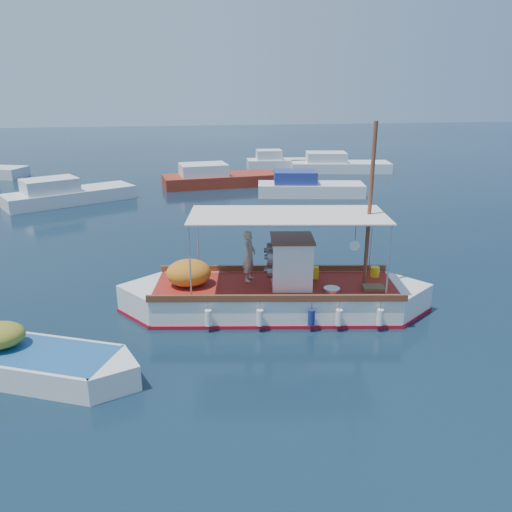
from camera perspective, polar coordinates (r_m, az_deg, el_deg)
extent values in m
plane|color=black|center=(16.07, 1.73, -5.87)|extent=(160.00, 160.00, 0.00)
cube|color=white|center=(15.67, 2.17, -5.17)|extent=(7.68, 3.64, 1.08)
cube|color=white|center=(15.93, -11.25, -5.12)|extent=(2.43, 2.43, 1.08)
cube|color=white|center=(16.26, 15.33, -4.95)|extent=(2.43, 2.43, 1.08)
cube|color=maroon|center=(15.80, 2.16, -6.24)|extent=(7.79, 3.74, 0.18)
cube|color=maroon|center=(15.47, 2.20, -3.40)|extent=(7.65, 3.45, 0.06)
cube|color=brown|center=(16.58, 2.01, -1.41)|extent=(7.39, 1.33, 0.20)
cube|color=brown|center=(14.28, 2.42, -4.84)|extent=(7.39, 1.33, 0.20)
cube|color=white|center=(15.23, 4.08, -0.75)|extent=(1.38, 1.46, 1.48)
cube|color=brown|center=(14.99, 4.15, 2.02)|extent=(1.49, 1.57, 0.06)
cylinder|color=slate|center=(14.80, 1.73, -0.09)|extent=(0.29, 0.52, 0.49)
cylinder|color=slate|center=(15.39, 1.65, 0.67)|extent=(0.29, 0.52, 0.49)
cylinder|color=slate|center=(15.27, 1.67, -1.63)|extent=(0.29, 0.52, 0.49)
cylinder|color=brown|center=(15.10, 12.87, 5.46)|extent=(0.14, 0.14, 4.92)
cylinder|color=brown|center=(15.03, 9.83, 4.05)|extent=(1.76, 0.37, 0.08)
cylinder|color=silver|center=(16.19, -6.66, 1.74)|extent=(0.05, 0.05, 2.21)
cylinder|color=silver|center=(14.15, -7.55, -0.83)|extent=(0.05, 0.05, 2.21)
cylinder|color=silver|center=(16.55, 13.04, 1.75)|extent=(0.05, 0.05, 2.21)
cylinder|color=silver|center=(14.56, 14.93, -0.75)|extent=(0.05, 0.05, 2.21)
cube|color=silver|center=(14.78, 3.64, 4.72)|extent=(6.12, 3.29, 0.04)
ellipsoid|color=orange|center=(15.41, -7.70, -1.91)|extent=(1.55, 1.38, 0.83)
cube|color=yellow|center=(16.00, 6.70, -1.92)|extent=(0.27, 0.22, 0.39)
cylinder|color=yellow|center=(16.50, 13.44, -1.77)|extent=(0.34, 0.34, 0.33)
cube|color=brown|center=(15.49, 13.26, -3.56)|extent=(0.70, 0.54, 0.12)
cylinder|color=#B2B2B2|center=(15.11, 8.66, -3.85)|extent=(0.57, 0.57, 0.12)
cylinder|color=white|center=(14.22, 11.22, 1.18)|extent=(0.30, 0.08, 0.30)
cylinder|color=white|center=(14.42, -5.47, -7.04)|extent=(0.23, 0.23, 0.47)
cylinder|color=navy|center=(14.46, 6.35, -6.99)|extent=(0.23, 0.23, 0.47)
cylinder|color=white|center=(14.82, 13.98, -6.80)|extent=(0.23, 0.23, 0.47)
imported|color=#BBB29B|center=(15.54, -0.78, 0.01)|extent=(0.60, 0.70, 1.61)
cube|color=white|center=(13.66, -24.45, -11.33)|extent=(4.62, 3.29, 0.84)
cube|color=white|center=(12.53, -16.46, -13.17)|extent=(1.53, 1.53, 0.84)
cube|color=#1E538D|center=(13.47, -24.68, -9.84)|extent=(4.54, 3.12, 0.05)
cube|color=silver|center=(32.51, -20.40, 6.24)|extent=(7.73, 5.58, 1.00)
cube|color=silver|center=(32.05, -22.49, 7.47)|extent=(3.59, 3.19, 0.80)
cube|color=maroon|center=(36.08, -4.09, 8.51)|extent=(8.28, 3.72, 1.00)
cube|color=silver|center=(35.69, -6.03, 9.80)|extent=(3.46, 2.74, 0.80)
cube|color=silver|center=(32.79, 6.26, 7.40)|extent=(7.06, 3.43, 1.00)
cube|color=navy|center=(32.54, 4.51, 8.98)|extent=(3.01, 2.34, 0.80)
cube|color=silver|center=(42.67, 9.61, 9.89)|extent=(8.40, 3.99, 1.00)
cube|color=silver|center=(42.37, 8.03, 11.13)|extent=(3.57, 2.75, 0.80)
cube|color=silver|center=(43.77, 2.54, 10.34)|extent=(5.43, 2.40, 1.00)
cube|color=silver|center=(43.55, 1.50, 11.51)|extent=(2.24, 1.86, 0.80)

